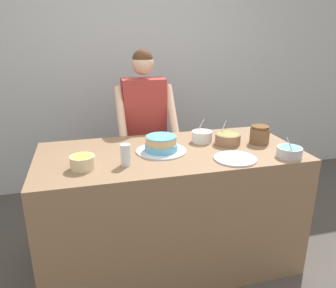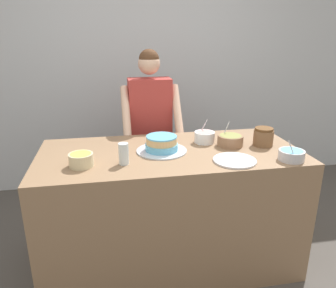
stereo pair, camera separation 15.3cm
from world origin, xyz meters
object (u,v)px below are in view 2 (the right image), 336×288
Objects in this scene: cake at (162,145)px; stoneware_jar at (263,137)px; frosting_bowl_yellow at (81,159)px; person_baker at (150,121)px; ceramic_plate at (235,160)px; drinking_glass at (124,154)px; frosting_bowl_blue at (291,155)px; frosting_bowl_olive at (230,140)px; frosting_bowl_pink at (204,137)px.

stoneware_jar is (0.75, -0.01, 0.02)m from cake.
frosting_bowl_yellow is at bearing -161.88° from cake.
person_baker is 10.94× the size of stoneware_jar.
cake is 1.26× the size of ceramic_plate.
drinking_glass reaches higher than stoneware_jar.
drinking_glass is (-1.07, 0.13, 0.03)m from frosting_bowl_blue.
frosting_bowl_olive is 0.19m from frosting_bowl_pink.
frosting_bowl_blue is (0.80, -0.31, -0.01)m from cake.
ceramic_plate is at bearing 172.69° from frosting_bowl_blue.
frosting_bowl_pink is (0.35, 0.13, -0.00)m from cake.
frosting_bowl_olive is 0.31m from ceramic_plate.
cake is 2.46× the size of stoneware_jar.
frosting_bowl_yellow is 0.93m from frosting_bowl_pink.
drinking_glass is at bearing 173.09° from frosting_bowl_blue.
stoneware_jar reaches higher than frosting_bowl_yellow.
cake is 0.75m from stoneware_jar.
frosting_bowl_olive is 1.30× the size of stoneware_jar.
person_baker reaches higher than cake.
frosting_bowl_pink reaches higher than ceramic_plate.
drinking_glass is (0.26, -0.01, 0.02)m from frosting_bowl_yellow.
frosting_bowl_yellow is at bearing -168.99° from frosting_bowl_olive.
ceramic_plate is (0.08, -0.40, -0.04)m from frosting_bowl_pink.
frosting_bowl_blue reaches higher than cake.
frosting_bowl_yellow is (-1.32, 0.14, 0.01)m from frosting_bowl_blue.
ceramic_plate is (-0.37, 0.05, -0.03)m from frosting_bowl_blue.
stoneware_jar is (0.73, -0.69, 0.03)m from person_baker.
frosting_bowl_blue is 0.31m from stoneware_jar.
cake is 0.86m from frosting_bowl_blue.
frosting_bowl_olive is at bearing -52.71° from person_baker.
frosting_bowl_pink is at bearing 160.47° from stoneware_jar.
drinking_glass is 0.49× the size of ceramic_plate.
frosting_bowl_blue reaches higher than drinking_glass.
person_baker is 1.27m from frosting_bowl_blue.
frosting_bowl_olive is at bearing -31.95° from frosting_bowl_pink.
stoneware_jar is (1.27, 0.16, 0.02)m from frosting_bowl_yellow.
stoneware_jar is at bearing 9.69° from drinking_glass.
frosting_bowl_yellow is (-0.53, -0.17, -0.00)m from cake.
frosting_bowl_pink is at bearing 20.80° from cake.
frosting_bowl_blue is at bearing -80.58° from stoneware_jar.
stoneware_jar is at bearing -0.80° from cake.
frosting_bowl_pink is (-0.16, 0.10, 0.00)m from frosting_bowl_olive.
frosting_bowl_olive is (0.51, 0.03, -0.01)m from cake.
ceramic_plate is at bearing -66.18° from person_baker.
frosting_bowl_yellow is at bearing 177.64° from drinking_glass.
frosting_bowl_blue is 1.07m from drinking_glass.
cake is at bearing 18.12° from frosting_bowl_yellow.
cake is 0.33m from drinking_glass.
cake is 1.89× the size of frosting_bowl_olive.
ceramic_plate is (0.42, -0.95, -0.03)m from person_baker.
stoneware_jar is at bearing 99.42° from frosting_bowl_blue.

